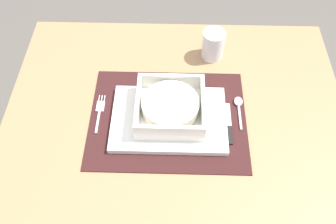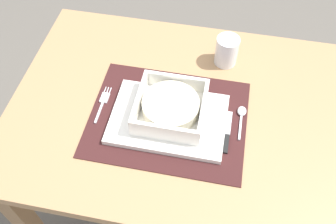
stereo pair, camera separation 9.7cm
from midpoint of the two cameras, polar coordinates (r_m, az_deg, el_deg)
name	(u,v)px [view 1 (the left image)]	position (r m, az deg, el deg)	size (l,w,h in m)	color
ground_plane	(173,206)	(1.64, -0.97, -14.34)	(6.00, 6.00, 0.00)	#59544C
dining_table	(175,128)	(1.11, -1.40, -2.65)	(0.93, 0.69, 0.70)	#A37A51
placemat	(168,118)	(1.00, -2.79, -1.16)	(0.42, 0.33, 0.00)	#381919
serving_plate	(169,119)	(0.98, -2.68, -1.27)	(0.30, 0.21, 0.02)	white
porridge_bowl	(170,107)	(0.97, -2.51, 0.54)	(0.18, 0.18, 0.06)	white
fork	(100,111)	(1.03, -13.13, 0.02)	(0.02, 0.13, 0.00)	silver
spoon	(239,105)	(1.03, 8.16, 0.95)	(0.02, 0.11, 0.01)	silver
butter_knife	(229,126)	(0.98, 6.58, -2.34)	(0.01, 0.13, 0.01)	black
bread_knife	(219,124)	(0.98, 5.09, -2.12)	(0.01, 0.13, 0.01)	#59331E
drinking_glass	(213,46)	(1.13, 4.44, 9.95)	(0.07, 0.07, 0.09)	white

